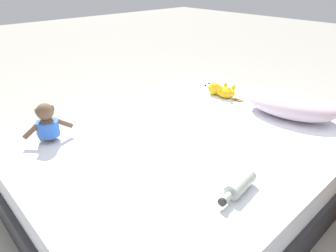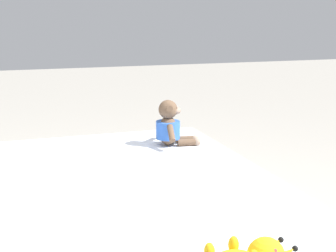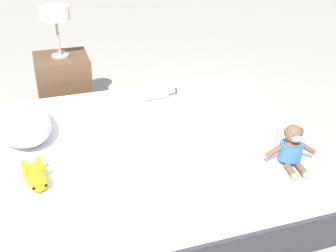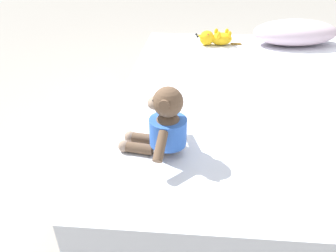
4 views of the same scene
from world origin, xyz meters
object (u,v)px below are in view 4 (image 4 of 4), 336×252
object	(u,v)px
pillow	(295,32)
plush_yellow_creature	(215,38)
bed	(271,116)
plush_monkey	(165,127)

from	to	relation	value
pillow	plush_yellow_creature	xyz separation A→B (m)	(-0.55, -0.06, -0.04)
pillow	bed	bearing A→B (deg)	-110.45
bed	plush_monkey	world-z (taller)	plush_monkey
plush_monkey	plush_yellow_creature	size ratio (longest dim) A/B	0.87
pillow	plush_monkey	distance (m)	1.57
bed	plush_monkey	xyz separation A→B (m)	(-0.52, -0.63, 0.29)
bed	pillow	world-z (taller)	pillow
pillow	plush_monkey	world-z (taller)	plush_monkey
plush_monkey	pillow	bearing A→B (deg)	59.81
pillow	plush_yellow_creature	bearing A→B (deg)	-174.07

